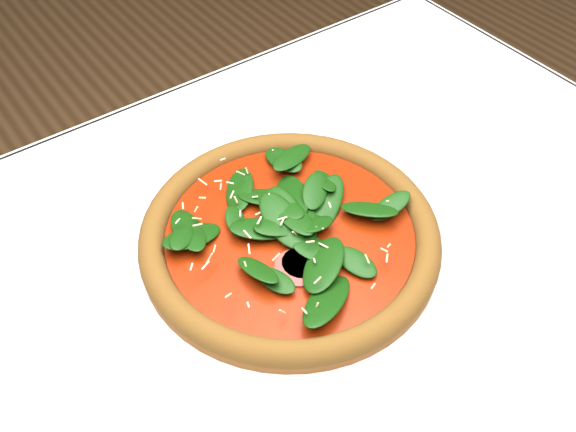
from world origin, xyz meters
TOP-DOWN VIEW (x-y plane):
  - dining_table at (0.00, 0.00)m, footprint 1.21×0.81m
  - plate at (0.06, 0.05)m, footprint 0.39×0.39m
  - pizza at (0.06, 0.05)m, footprint 0.34×0.34m
  - saucer_far at (0.27, 0.22)m, footprint 0.12×0.12m

SIDE VIEW (x-z plane):
  - dining_table at x=0.00m, z-range 0.27..1.02m
  - saucer_far at x=0.27m, z-range 0.75..0.76m
  - plate at x=0.06m, z-range 0.75..0.77m
  - pizza at x=0.06m, z-range 0.76..0.80m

